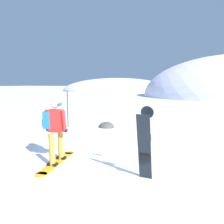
{
  "coord_description": "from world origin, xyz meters",
  "views": [
    {
      "loc": [
        2.88,
        -4.74,
        2.08
      ],
      "look_at": [
        -0.21,
        2.59,
        1.0
      ],
      "focal_mm": 33.53,
      "sensor_mm": 36.0,
      "label": 1
    }
  ],
  "objects": [
    {
      "name": "piste_marker_near",
      "position": [
        -2.94,
        3.57,
        1.02
      ],
      "size": [
        0.2,
        0.2,
        1.78
      ],
      "color": "black",
      "rests_on": "ground"
    },
    {
      "name": "snowboarder_main",
      "position": [
        -0.56,
        -0.42,
        0.92
      ],
      "size": [
        0.64,
        1.82,
        1.71
      ],
      "color": "orange",
      "rests_on": "ground"
    },
    {
      "name": "ground_plane",
      "position": [
        0.0,
        0.0,
        0.0
      ],
      "size": [
        300.0,
        300.0,
        0.0
      ],
      "primitive_type": "plane",
      "color": "white"
    },
    {
      "name": "ridge_peak_far",
      "position": [
        -19.37,
        51.16,
        0.0
      ],
      "size": [
        31.1,
        27.99,
        7.29
      ],
      "color": "white",
      "rests_on": "ground"
    },
    {
      "name": "rock_dark",
      "position": [
        -1.19,
        4.21,
        0.0
      ],
      "size": [
        0.76,
        0.65,
        0.53
      ],
      "color": "#4C4742",
      "rests_on": "ground"
    },
    {
      "name": "spare_snowboard",
      "position": [
        1.86,
        -0.53,
        0.82
      ],
      "size": [
        0.28,
        0.42,
        1.62
      ],
      "color": "black",
      "rests_on": "ground"
    }
  ]
}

